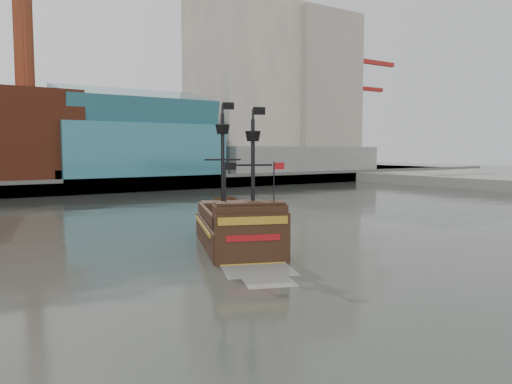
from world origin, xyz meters
TOP-DOWN VIEW (x-y plane):
  - ground at (0.00, 0.00)m, footprint 400.00×400.00m
  - promenade_far at (0.00, 92.00)m, footprint 220.00×60.00m
  - seawall at (0.00, 62.50)m, footprint 220.00×1.00m
  - skyline at (5.21, 84.56)m, footprint 149.00×45.00m
  - crane_a at (78.63, 82.00)m, footprint 22.50×4.00m
  - crane_b at (88.23, 92.00)m, footprint 19.10×4.00m
  - pirate_ship at (-4.30, 11.22)m, footprint 10.27×16.32m

SIDE VIEW (x-z plane):
  - ground at x=0.00m, z-range 0.00..0.00m
  - promenade_far at x=0.00m, z-range 0.00..2.00m
  - pirate_ship at x=-4.30m, z-range -4.82..6.95m
  - seawall at x=0.00m, z-range 0.00..2.60m
  - crane_b at x=88.23m, z-range 2.45..28.70m
  - crane_a at x=78.63m, z-range 2.99..35.24m
  - skyline at x=5.21m, z-range -6.45..55.55m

